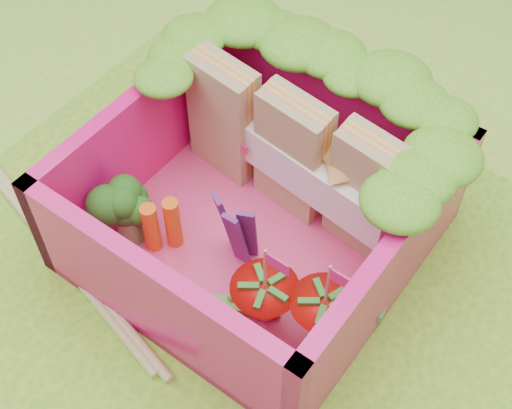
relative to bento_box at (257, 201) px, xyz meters
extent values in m
plane|color=#88CA39|center=(-0.01, -0.31, -0.31)|extent=(14.00, 14.00, 0.00)
cube|color=#72B027|center=(-0.01, -0.31, -0.29)|extent=(2.60, 2.60, 0.03)
cube|color=#E23975|center=(0.00, 0.00, -0.25)|extent=(1.30, 1.30, 0.05)
cube|color=#EC1374|center=(0.00, 0.61, 0.00)|extent=(1.30, 0.07, 0.55)
cube|color=#EC1374|center=(0.00, -0.61, 0.00)|extent=(1.30, 0.07, 0.55)
cube|color=#EC1374|center=(-0.61, 0.00, 0.00)|extent=(0.07, 1.30, 0.55)
cube|color=#EC1374|center=(0.61, 0.00, 0.00)|extent=(0.07, 1.30, 0.55)
ellipsoid|color=#3A8117|center=(-0.50, 0.58, 0.33)|extent=(0.30, 0.30, 0.11)
ellipsoid|color=#3A8117|center=(-0.36, 0.58, 0.33)|extent=(0.30, 0.30, 0.11)
ellipsoid|color=#3A8117|center=(-0.21, 0.58, 0.33)|extent=(0.30, 0.30, 0.11)
ellipsoid|color=#3A8117|center=(-0.07, 0.58, 0.33)|extent=(0.30, 0.30, 0.11)
ellipsoid|color=#3A8117|center=(0.07, 0.58, 0.33)|extent=(0.30, 0.30, 0.11)
ellipsoid|color=#3A8117|center=(0.21, 0.58, 0.33)|extent=(0.30, 0.30, 0.11)
ellipsoid|color=#3A8117|center=(0.36, 0.58, 0.33)|extent=(0.30, 0.30, 0.11)
ellipsoid|color=#3A8117|center=(0.50, 0.58, 0.33)|extent=(0.30, 0.30, 0.11)
ellipsoid|color=#3A8117|center=(-0.58, 0.10, 0.33)|extent=(0.27, 0.27, 0.10)
ellipsoid|color=#3A8117|center=(-0.58, 0.24, 0.33)|extent=(0.27, 0.27, 0.10)
ellipsoid|color=#3A8117|center=(-0.58, 0.38, 0.33)|extent=(0.27, 0.27, 0.10)
ellipsoid|color=#3A8117|center=(0.58, 0.10, 0.33)|extent=(0.27, 0.27, 0.10)
ellipsoid|color=#3A8117|center=(0.58, 0.24, 0.33)|extent=(0.27, 0.27, 0.10)
ellipsoid|color=#3A8117|center=(0.58, 0.38, 0.33)|extent=(0.27, 0.27, 0.10)
cube|color=tan|center=(-0.37, 0.26, 0.06)|extent=(0.34, 0.19, 0.58)
cube|color=tan|center=(0.00, 0.26, 0.06)|extent=(0.34, 0.19, 0.58)
cube|color=tan|center=(0.37, 0.26, 0.06)|extent=(0.34, 0.19, 0.58)
cube|color=white|center=(0.00, 0.26, 0.04)|extent=(1.06, 0.29, 0.20)
cylinder|color=#609A4A|center=(-0.42, -0.33, -0.15)|extent=(0.12, 0.12, 0.15)
ellipsoid|color=#194F15|center=(-0.42, -0.33, -0.01)|extent=(0.31, 0.31, 0.12)
cylinder|color=orange|center=(-0.31, -0.31, -0.10)|extent=(0.07, 0.07, 0.26)
cylinder|color=orange|center=(-0.25, -0.24, -0.09)|extent=(0.07, 0.07, 0.27)
cube|color=#581C63|center=(-0.04, -0.14, -0.04)|extent=(0.07, 0.05, 0.38)
cube|color=#581C63|center=(0.04, -0.18, -0.04)|extent=(0.07, 0.02, 0.38)
cube|color=#581C63|center=(0.06, -0.14, -0.04)|extent=(0.07, 0.05, 0.38)
cone|color=red|center=(0.28, -0.33, -0.09)|extent=(0.26, 0.26, 0.26)
cylinder|color=tan|center=(0.28, -0.33, 0.16)|extent=(0.01, 0.01, 0.24)
cube|color=#DD2479|center=(0.33, -0.33, 0.24)|extent=(0.10, 0.01, 0.06)
cone|color=red|center=(0.50, -0.26, -0.09)|extent=(0.26, 0.26, 0.26)
cylinder|color=tan|center=(0.50, -0.26, 0.16)|extent=(0.01, 0.01, 0.24)
cube|color=#DD2479|center=(0.55, -0.26, 0.24)|extent=(0.10, 0.01, 0.06)
cube|color=green|center=(0.50, -0.07, -0.20)|extent=(0.33, 0.14, 0.05)
cube|color=green|center=(0.17, -0.34, -0.20)|extent=(0.30, 0.24, 0.05)
cube|color=#D9B777|center=(-1.03, -0.49, -0.25)|extent=(2.23, 0.56, 0.04)
cube|color=#D9B777|center=(-0.98, -0.48, -0.25)|extent=(2.23, 0.56, 0.04)
camera|label=1|loc=(1.08, -1.47, 2.29)|focal=50.00mm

